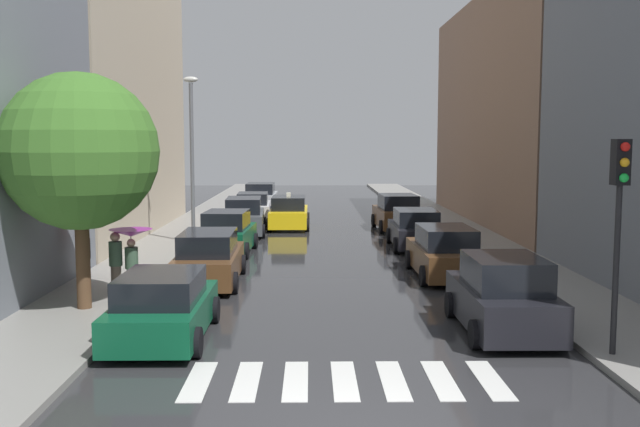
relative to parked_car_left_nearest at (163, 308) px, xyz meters
The scene contains 23 objects.
ground_plane 19.07m from the parked_car_left_nearest, 78.16° to the left, with size 28.00×72.00×0.04m, color #2D2D2F.
sidewalk_left 18.84m from the parked_car_left_nearest, 97.91° to the left, with size 3.00×72.00×0.15m, color gray.
sidewalk_right 21.36m from the parked_car_left_nearest, 60.83° to the left, with size 3.00×72.00×0.15m, color gray.
crosswalk_stripes 4.85m from the parked_car_left_nearest, 35.36° to the right, with size 5.85×2.20×0.01m.
building_left_mid 21.23m from the parked_car_left_nearest, 111.92° to the left, with size 6.00×17.33×20.44m, color #B2A38C.
building_right_mid 27.10m from the parked_car_left_nearest, 55.90° to the left, with size 6.00×21.31×11.87m, color #8C6B56.
parked_car_left_nearest is the anchor object (origin of this frame).
parked_car_left_second 6.20m from the parked_car_left_nearest, 88.62° to the left, with size 2.08×4.69×1.65m.
parked_car_left_third 12.04m from the parked_car_left_nearest, 89.84° to the left, with size 2.17×4.14×1.70m.
parked_car_left_fourth 17.93m from the parked_car_left_nearest, 89.53° to the left, with size 2.19×4.79×1.75m.
parked_car_left_fifth 23.84m from the parked_car_left_nearest, 89.78° to the left, with size 2.19×4.44×1.54m.
parked_car_left_sixth 30.32m from the parked_car_left_nearest, 89.86° to the left, with size 2.20×4.62×1.69m.
parked_car_right_nearest 7.73m from the parked_car_left_nearest, ahead, with size 2.06×4.15×1.80m.
parked_car_right_second 10.48m from the parked_car_left_nearest, 43.21° to the left, with size 2.10×4.57×1.66m.
parked_car_right_third 15.45m from the parked_car_left_nearest, 60.47° to the left, with size 2.10×4.38×1.61m.
parked_car_right_fourth 20.93m from the parked_car_left_nearest, 68.65° to the left, with size 2.32×4.40×1.77m.
taxi_midroad 20.35m from the parked_car_left_nearest, 83.80° to the left, with size 2.09×4.55×1.81m.
pedestrian_foreground 4.34m from the parked_car_left_nearest, 112.93° to the left, with size 1.18×1.18×1.84m.
pedestrian_near_tree 4.37m from the parked_car_left_nearest, 118.40° to the left, with size 0.36×0.36×1.78m.
pedestrian_by_kerb 6.56m from the parked_car_left_nearest, 122.14° to the left, with size 1.13×1.13×1.88m.
street_tree_left 4.87m from the parked_car_left_nearest, 136.14° to the left, with size 3.97×3.97×5.98m.
traffic_light_right_corner 9.85m from the parked_car_left_nearest, 10.29° to the right, with size 0.30×0.42×4.30m.
lamp_post_left 14.68m from the parked_car_left_nearest, 96.60° to the left, with size 0.60×0.28×6.89m.
Camera 1 is at (-0.63, -10.13, 4.42)m, focal length 39.83 mm.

